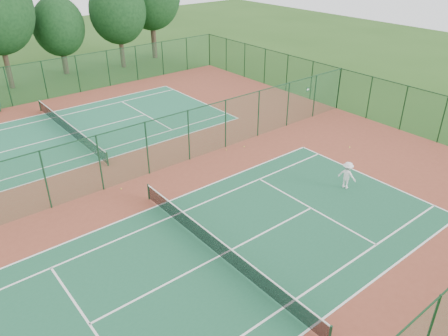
{
  "coord_description": "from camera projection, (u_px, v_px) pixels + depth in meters",
  "views": [
    {
      "loc": [
        -9.87,
        -21.52,
        13.24
      ],
      "look_at": [
        3.76,
        -4.69,
        1.6
      ],
      "focal_mm": 35.0,
      "sensor_mm": 36.0,
      "label": 1
    }
  ],
  "objects": [
    {
      "name": "stray_ball_a",
      "position": [
        226.0,
        150.0,
        30.24
      ],
      "size": [
        0.07,
        0.07,
        0.07
      ],
      "primitive_type": "sphere",
      "color": "gold",
      "rests_on": "red_pad"
    },
    {
      "name": "fence_east",
      "position": [
        339.0,
        89.0,
        36.73
      ],
      "size": [
        0.09,
        36.0,
        3.5
      ],
      "rotation": [
        0.0,
        0.0,
        1.57
      ],
      "color": "#164425",
      "rests_on": "ground"
    },
    {
      "name": "ground",
      "position": [
        127.0,
        181.0,
        26.48
      ],
      "size": [
        120.0,
        120.0,
        0.0
      ],
      "primitive_type": "plane",
      "color": "#264C17",
      "rests_on": "ground"
    },
    {
      "name": "fence_divider",
      "position": [
        124.0,
        155.0,
        25.64
      ],
      "size": [
        40.0,
        0.09,
        3.5
      ],
      "color": "#184A2A",
      "rests_on": "ground"
    },
    {
      "name": "tennis_net_near",
      "position": [
        219.0,
        247.0,
        20.06
      ],
      "size": [
        0.1,
        12.9,
        0.97
      ],
      "color": "#153B24",
      "rests_on": "ground"
    },
    {
      "name": "stray_ball_b",
      "position": [
        244.0,
        146.0,
        30.69
      ],
      "size": [
        0.08,
        0.08,
        0.08
      ],
      "primitive_type": "sphere",
      "color": "#B8D230",
      "rests_on": "red_pad"
    },
    {
      "name": "court_far",
      "position": [
        70.0,
        134.0,
        32.63
      ],
      "size": [
        23.77,
        10.97,
        0.01
      ],
      "primitive_type": "cube",
      "color": "#21684A",
      "rests_on": "red_pad"
    },
    {
      "name": "red_pad",
      "position": [
        127.0,
        181.0,
        26.47
      ],
      "size": [
        40.0,
        36.0,
        0.01
      ],
      "primitive_type": "cube",
      "color": "brown",
      "rests_on": "ground"
    },
    {
      "name": "court_near",
      "position": [
        220.0,
        256.0,
        20.31
      ],
      "size": [
        23.77,
        10.97,
        0.01
      ],
      "primitive_type": "cube",
      "color": "#1B5639",
      "rests_on": "red_pad"
    },
    {
      "name": "tennis_net_far",
      "position": [
        69.0,
        128.0,
        32.38
      ],
      "size": [
        0.1,
        12.9,
        0.97
      ],
      "color": "#153C22",
      "rests_on": "ground"
    },
    {
      "name": "player_near",
      "position": [
        347.0,
        175.0,
        25.38
      ],
      "size": [
        0.86,
        1.2,
        1.68
      ],
      "primitive_type": "imported",
      "rotation": [
        0.0,
        0.0,
        1.81
      ],
      "color": "white",
      "rests_on": "court_near"
    },
    {
      "name": "fence_north",
      "position": [
        27.0,
        83.0,
        37.97
      ],
      "size": [
        40.0,
        0.09,
        3.5
      ],
      "color": "#174626",
      "rests_on": "ground"
    },
    {
      "name": "evergreen_row",
      "position": [
        16.0,
        85.0,
        43.36
      ],
      "size": [
        39.0,
        5.0,
        12.0
      ],
      "primitive_type": null,
      "color": "black",
      "rests_on": "ground"
    },
    {
      "name": "stray_ball_c",
      "position": [
        121.0,
        189.0,
        25.61
      ],
      "size": [
        0.07,
        0.07,
        0.07
      ],
      "primitive_type": "sphere",
      "color": "yellow",
      "rests_on": "red_pad"
    }
  ]
}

